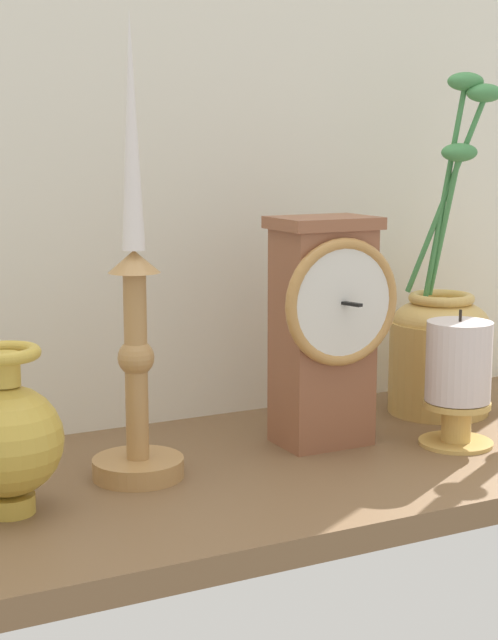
% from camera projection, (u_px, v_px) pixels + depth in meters
% --- Properties ---
extents(ground_plane, '(1.00, 0.36, 0.02)m').
position_uv_depth(ground_plane, '(248.00, 477.00, 0.96)').
color(ground_plane, brown).
extents(back_wall, '(1.20, 0.02, 0.65)m').
position_uv_depth(back_wall, '(169.00, 121.00, 1.06)').
color(back_wall, silver).
rests_on(back_wall, ground_plane).
extents(mantel_clock, '(0.13, 0.10, 0.23)m').
position_uv_depth(mantel_clock, '(325.00, 327.00, 1.00)').
color(mantel_clock, brown).
rests_on(mantel_clock, ground_plane).
extents(candlestick_tall_center, '(0.08, 0.08, 0.42)m').
position_uv_depth(candlestick_tall_center, '(136.00, 335.00, 0.90)').
color(candlestick_tall_center, '#B2834C').
rests_on(candlestick_tall_center, ground_plane).
extents(brass_vase_bulbous, '(0.09, 0.09, 0.14)m').
position_uv_depth(brass_vase_bulbous, '(7.00, 437.00, 0.82)').
color(brass_vase_bulbous, gold).
rests_on(brass_vase_bulbous, ground_plane).
extents(brass_vase_jar, '(0.11, 0.11, 0.38)m').
position_uv_depth(brass_vase_jar, '(441.00, 342.00, 1.13)').
color(brass_vase_jar, tan).
rests_on(brass_vase_jar, ground_plane).
extents(pillar_candle_front, '(0.08, 0.08, 0.14)m').
position_uv_depth(pillar_candle_front, '(458.00, 377.00, 1.01)').
color(pillar_candle_front, tan).
rests_on(pillar_candle_front, ground_plane).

